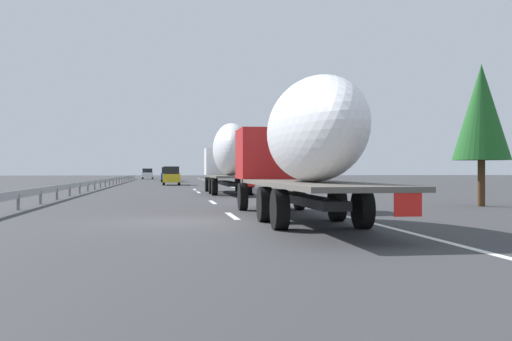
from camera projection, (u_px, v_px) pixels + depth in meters
The scene contains 19 objects.
ground_plane at pixel (171, 186), 57.37m from camera, with size 260.00×260.00×0.00m, color #38383A.
lane_stripe_0 at pixel (232, 216), 20.03m from camera, with size 3.20×0.20×0.01m, color white.
lane_stripe_1 at pixel (213, 202), 28.67m from camera, with size 3.20×0.20×0.01m, color white.
lane_stripe_2 at pixel (198, 192), 41.74m from camera, with size 3.20×0.20×0.01m, color white.
lane_stripe_3 at pixel (195, 190), 47.53m from camera, with size 3.20×0.20×0.01m, color white.
lane_stripe_4 at pixel (188, 185), 63.10m from camera, with size 3.20×0.20×0.01m, color white.
lane_stripe_5 at pixel (188, 185), 63.25m from camera, with size 3.20×0.20×0.01m, color white.
edge_line_right at pixel (224, 185), 63.11m from camera, with size 110.00×0.20×0.01m, color white.
truck_lead at pixel (229, 155), 38.98m from camera, with size 12.07×2.55×4.48m.
truck_trailing at pixel (301, 143), 17.85m from camera, with size 14.29×2.55×4.05m.
car_black_suv at pixel (170, 174), 89.45m from camera, with size 4.00×1.74×1.90m.
car_yellow_coupe at pixel (171, 176), 62.50m from camera, with size 4.68×1.79×1.93m.
car_white_van at pixel (148, 174), 105.40m from camera, with size 4.05×1.90×1.86m.
car_blue_sedan at pixel (168, 175), 79.11m from camera, with size 4.50×1.89×1.96m.
road_sign at pixel (235, 164), 63.50m from camera, with size 0.10×0.90×3.11m.
tree_0 at pixel (244, 159), 107.52m from camera, with size 3.51×3.51×5.77m.
tree_1 at pixel (241, 160), 107.98m from camera, with size 3.35×3.35×5.44m.
tree_2 at pixel (481, 112), 25.44m from camera, with size 2.41×2.41×6.03m.
guardrail_median at pixel (110, 180), 59.46m from camera, with size 94.00×0.10×0.76m.
Camera 1 is at (-17.94, 0.34, 1.52)m, focal length 42.25 mm.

